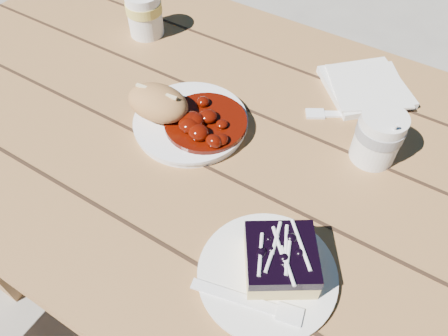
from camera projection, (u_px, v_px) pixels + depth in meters
The scene contains 11 objects.
picnic_table at pixel (358, 255), 0.82m from camera, with size 2.00×1.55×0.75m.
main_plate at pixel (191, 123), 0.80m from camera, with size 0.20×0.20×0.02m, color white.
goulash_stew at pixel (205, 116), 0.77m from camera, with size 0.15×0.15×0.04m, color #510B02, non-canonical shape.
bread_roll at pixel (158, 103), 0.78m from camera, with size 0.12×0.08×0.06m, color #AE7942.
dessert_plate at pixel (267, 275), 0.62m from camera, with size 0.19×0.19×0.01m, color white.
blueberry_cake at pixel (281, 259), 0.60m from camera, with size 0.13×0.13×0.05m.
fork_dessert at pixel (235, 297), 0.59m from camera, with size 0.03×0.16×0.01m, color white, non-canonical shape.
coffee_cup at pixel (378, 137), 0.73m from camera, with size 0.08×0.08×0.10m, color white.
napkin_stack at pixel (365, 87), 0.87m from camera, with size 0.15×0.15×0.01m, color white.
fork_table at pixel (355, 114), 0.83m from camera, with size 0.03×0.16×0.01m, color white, non-canonical shape.
second_cup at pixel (145, 14), 0.96m from camera, with size 0.08×0.08×0.10m, color white.
Camera 1 is at (-0.01, -0.47, 1.33)m, focal length 35.00 mm.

